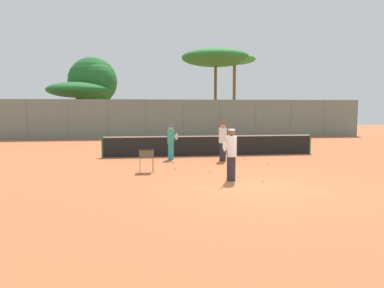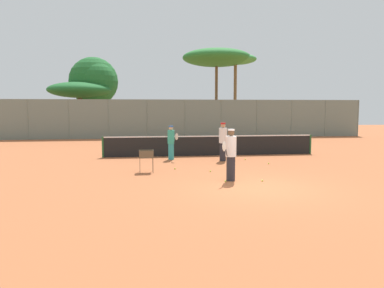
{
  "view_description": "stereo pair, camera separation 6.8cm",
  "coord_description": "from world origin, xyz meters",
  "px_view_note": "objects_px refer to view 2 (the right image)",
  "views": [
    {
      "loc": [
        -3.75,
        -11.3,
        2.55
      ],
      "look_at": [
        -1.51,
        4.44,
        1.0
      ],
      "focal_mm": 35.0,
      "sensor_mm": 36.0,
      "label": 1
    },
    {
      "loc": [
        -3.69,
        -11.3,
        2.55
      ],
      "look_at": [
        -1.51,
        4.44,
        1.0
      ],
      "focal_mm": 35.0,
      "sensor_mm": 36.0,
      "label": 2
    }
  ],
  "objects_px": {
    "player_white_outfit": "(171,142)",
    "parked_car": "(179,129)",
    "ball_cart": "(146,156)",
    "player_yellow_shirt": "(223,141)",
    "tennis_net": "(211,145)",
    "player_red_cap": "(231,154)"
  },
  "relations": [
    {
      "from": "player_white_outfit",
      "to": "parked_car",
      "type": "distance_m",
      "value": 15.2
    },
    {
      "from": "ball_cart",
      "to": "player_yellow_shirt",
      "type": "bearing_deg",
      "value": 36.01
    },
    {
      "from": "ball_cart",
      "to": "tennis_net",
      "type": "bearing_deg",
      "value": 53.5
    },
    {
      "from": "player_yellow_shirt",
      "to": "tennis_net",
      "type": "bearing_deg",
      "value": 13.91
    },
    {
      "from": "player_yellow_shirt",
      "to": "ball_cart",
      "type": "bearing_deg",
      "value": 133.77
    },
    {
      "from": "player_white_outfit",
      "to": "ball_cart",
      "type": "distance_m",
      "value": 3.71
    },
    {
      "from": "player_red_cap",
      "to": "player_yellow_shirt",
      "type": "bearing_deg",
      "value": -151.06
    },
    {
      "from": "ball_cart",
      "to": "parked_car",
      "type": "xyz_separation_m",
      "value": [
        3.18,
        18.55,
        0.01
      ]
    },
    {
      "from": "ball_cart",
      "to": "parked_car",
      "type": "relative_size",
      "value": 0.21
    },
    {
      "from": "player_red_cap",
      "to": "player_yellow_shirt",
      "type": "height_order",
      "value": "player_yellow_shirt"
    },
    {
      "from": "tennis_net",
      "to": "player_yellow_shirt",
      "type": "bearing_deg",
      "value": -83.85
    },
    {
      "from": "player_yellow_shirt",
      "to": "ball_cart",
      "type": "relative_size",
      "value": 2.09
    },
    {
      "from": "tennis_net",
      "to": "player_red_cap",
      "type": "xyz_separation_m",
      "value": [
        -0.59,
        -6.87,
        0.38
      ]
    },
    {
      "from": "tennis_net",
      "to": "player_red_cap",
      "type": "bearing_deg",
      "value": -94.87
    },
    {
      "from": "tennis_net",
      "to": "ball_cart",
      "type": "relative_size",
      "value": 12.89
    },
    {
      "from": "player_red_cap",
      "to": "parked_car",
      "type": "distance_m",
      "value": 20.72
    },
    {
      "from": "player_white_outfit",
      "to": "ball_cart",
      "type": "xyz_separation_m",
      "value": [
        -1.28,
        -3.47,
        -0.22
      ]
    },
    {
      "from": "player_red_cap",
      "to": "player_white_outfit",
      "type": "bearing_deg",
      "value": -125.68
    },
    {
      "from": "player_yellow_shirt",
      "to": "player_white_outfit",
      "type": "bearing_deg",
      "value": 79.74
    },
    {
      "from": "player_yellow_shirt",
      "to": "parked_car",
      "type": "bearing_deg",
      "value": 9.61
    },
    {
      "from": "tennis_net",
      "to": "parked_car",
      "type": "distance_m",
      "value": 13.85
    },
    {
      "from": "player_red_cap",
      "to": "player_yellow_shirt",
      "type": "distance_m",
      "value": 4.92
    }
  ]
}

